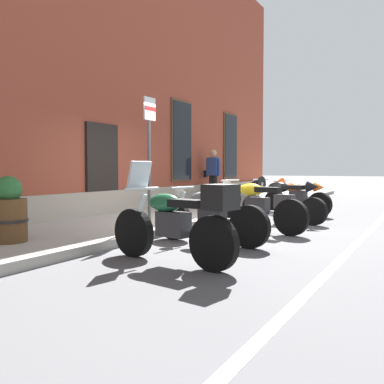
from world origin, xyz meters
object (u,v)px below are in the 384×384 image
(barrel_planter, at_px, (9,213))
(motorcycle_green_touring, at_px, (177,222))
(motorcycle_orange_sport, at_px, (294,195))
(pedestrian_blue_top, at_px, (213,172))
(parking_sign, at_px, (149,142))
(motorcycle_grey_naked, at_px, (209,215))
(motorcycle_yellow_naked, at_px, (254,206))
(motorcycle_black_sport, at_px, (279,197))

(barrel_planter, bearing_deg, motorcycle_green_touring, -80.28)
(motorcycle_green_touring, height_order, barrel_planter, motorcycle_green_touring)
(motorcycle_green_touring, distance_m, motorcycle_orange_sport, 6.71)
(motorcycle_orange_sport, bearing_deg, pedestrian_blue_top, 61.78)
(motorcycle_orange_sport, xyz_separation_m, barrel_planter, (-7.15, 2.26, 0.04))
(motorcycle_green_touring, height_order, parking_sign, parking_sign)
(motorcycle_grey_naked, relative_size, motorcycle_yellow_naked, 0.98)
(motorcycle_green_touring, xyz_separation_m, motorcycle_black_sport, (4.93, 0.22, 0.02))
(motorcycle_grey_naked, xyz_separation_m, pedestrian_blue_top, (6.85, 3.29, 0.65))
(motorcycle_green_touring, xyz_separation_m, motorcycle_grey_naked, (1.61, 0.35, -0.08))
(motorcycle_grey_naked, bearing_deg, motorcycle_green_touring, -167.83)
(parking_sign, distance_m, barrel_planter, 3.07)
(motorcycle_yellow_naked, bearing_deg, barrel_planter, 146.08)
(motorcycle_black_sport, relative_size, parking_sign, 0.85)
(motorcycle_orange_sport, height_order, pedestrian_blue_top, pedestrian_blue_top)
(motorcycle_orange_sport, height_order, parking_sign, parking_sign)
(motorcycle_orange_sport, bearing_deg, motorcycle_grey_naked, -179.79)
(motorcycle_green_touring, distance_m, barrel_planter, 2.66)
(pedestrian_blue_top, bearing_deg, motorcycle_green_touring, -156.76)
(motorcycle_black_sport, bearing_deg, pedestrian_blue_top, 44.08)
(motorcycle_orange_sport, distance_m, barrel_planter, 7.50)
(motorcycle_yellow_naked, bearing_deg, parking_sign, 115.85)
(motorcycle_green_touring, distance_m, motorcycle_black_sport, 4.94)
(motorcycle_yellow_naked, distance_m, motorcycle_orange_sport, 3.50)
(motorcycle_black_sport, relative_size, motorcycle_orange_sport, 1.08)
(motorcycle_yellow_naked, distance_m, barrel_planter, 4.40)
(motorcycle_orange_sport, bearing_deg, motorcycle_green_touring, -176.89)
(motorcycle_green_touring, bearing_deg, barrel_planter, 99.72)
(motorcycle_grey_naked, relative_size, pedestrian_blue_top, 1.23)
(motorcycle_grey_naked, bearing_deg, motorcycle_black_sport, -2.18)
(motorcycle_black_sport, bearing_deg, motorcycle_green_touring, -177.45)
(motorcycle_orange_sport, bearing_deg, barrel_planter, 162.48)
(motorcycle_yellow_naked, distance_m, parking_sign, 2.40)
(motorcycle_yellow_naked, bearing_deg, motorcycle_black_sport, 1.81)
(motorcycle_yellow_naked, relative_size, pedestrian_blue_top, 1.26)
(motorcycle_green_touring, bearing_deg, pedestrian_blue_top, 23.24)
(barrel_planter, bearing_deg, motorcycle_yellow_naked, -33.92)
(motorcycle_green_touring, height_order, motorcycle_grey_naked, motorcycle_green_touring)
(motorcycle_grey_naked, relative_size, motorcycle_orange_sport, 1.10)
(motorcycle_orange_sport, bearing_deg, parking_sign, 159.52)
(motorcycle_black_sport, bearing_deg, motorcycle_grey_naked, 177.82)
(motorcycle_yellow_naked, bearing_deg, motorcycle_green_touring, -177.05)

